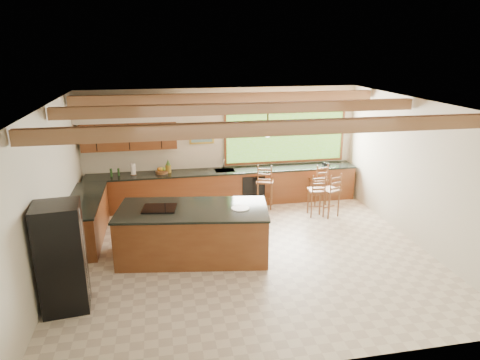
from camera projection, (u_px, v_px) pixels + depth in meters
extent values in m
plane|color=beige|center=(248.00, 253.00, 8.65)|extent=(7.20, 7.20, 0.00)
cube|color=beige|center=(223.00, 146.00, 11.24)|extent=(7.20, 0.04, 3.00)
cube|color=beige|center=(303.00, 265.00, 5.16)|extent=(7.20, 0.04, 3.00)
cube|color=beige|center=(49.00, 195.00, 7.55)|extent=(0.04, 6.50, 3.00)
cube|color=beige|center=(418.00, 173.00, 8.85)|extent=(0.04, 6.50, 3.00)
cube|color=tan|center=(248.00, 104.00, 7.75)|extent=(7.20, 6.50, 0.04)
cube|color=olive|center=(271.00, 128.00, 6.29)|extent=(7.10, 0.15, 0.22)
cube|color=olive|center=(243.00, 108.00, 8.26)|extent=(7.10, 0.15, 0.22)
cube|color=olive|center=(228.00, 98.00, 9.94)|extent=(7.10, 0.15, 0.22)
cube|color=brown|center=(129.00, 136.00, 10.52)|extent=(2.30, 0.35, 0.70)
cube|color=beige|center=(127.00, 112.00, 10.28)|extent=(2.60, 0.50, 0.48)
cylinder|color=#FFEABF|center=(98.00, 122.00, 10.22)|extent=(0.10, 0.10, 0.01)
cylinder|color=#FFEABF|center=(157.00, 120.00, 10.47)|extent=(0.10, 0.10, 0.01)
cube|color=#89C145|center=(285.00, 137.00, 11.47)|extent=(3.20, 0.04, 1.30)
cube|color=gold|center=(201.00, 134.00, 11.01)|extent=(0.64, 0.03, 0.54)
cube|color=#437966|center=(202.00, 134.00, 10.99)|extent=(0.54, 0.01, 0.44)
cube|color=brown|center=(225.00, 188.00, 11.25)|extent=(7.00, 0.65, 0.88)
cube|color=black|center=(225.00, 171.00, 11.11)|extent=(7.04, 0.69, 0.04)
cube|color=brown|center=(87.00, 220.00, 9.20)|extent=(0.65, 2.35, 0.88)
cube|color=black|center=(84.00, 200.00, 9.06)|extent=(0.69, 2.39, 0.04)
cube|color=black|center=(254.00, 191.00, 11.07)|extent=(0.60, 0.02, 0.78)
cube|color=silver|center=(225.00, 171.00, 11.10)|extent=(0.50, 0.38, 0.03)
cylinder|color=silver|center=(224.00, 163.00, 11.24)|extent=(0.03, 0.03, 0.30)
cylinder|color=silver|center=(224.00, 159.00, 11.11)|extent=(0.03, 0.20, 0.03)
cylinder|color=white|center=(133.00, 169.00, 10.68)|extent=(0.12, 0.12, 0.30)
cylinder|color=#1D4019|center=(111.00, 173.00, 10.54)|extent=(0.06, 0.06, 0.20)
cylinder|color=#1D4019|center=(119.00, 172.00, 10.62)|extent=(0.05, 0.05, 0.19)
cube|color=black|center=(326.00, 163.00, 11.59)|extent=(0.19, 0.16, 0.08)
cube|color=brown|center=(193.00, 233.00, 8.43)|extent=(3.02, 1.74, 0.97)
cube|color=black|center=(193.00, 209.00, 8.28)|extent=(3.07, 1.79, 0.04)
cube|color=black|center=(159.00, 208.00, 8.25)|extent=(0.71, 0.60, 0.02)
cylinder|color=white|center=(240.00, 208.00, 8.26)|extent=(0.35, 0.35, 0.02)
cube|color=black|center=(62.00, 258.00, 6.64)|extent=(0.75, 0.73, 1.76)
cube|color=silver|center=(85.00, 256.00, 6.70)|extent=(0.02, 0.05, 1.62)
cube|color=brown|center=(265.00, 181.00, 10.91)|extent=(0.54, 0.54, 0.04)
cylinder|color=brown|center=(260.00, 197.00, 10.83)|extent=(0.04, 0.04, 0.69)
cylinder|color=brown|center=(273.00, 196.00, 10.89)|extent=(0.04, 0.04, 0.69)
cylinder|color=brown|center=(257.00, 193.00, 11.14)|extent=(0.04, 0.04, 0.69)
cylinder|color=brown|center=(269.00, 192.00, 11.20)|extent=(0.04, 0.04, 0.69)
cube|color=brown|center=(330.00, 190.00, 10.38)|extent=(0.51, 0.51, 0.04)
cylinder|color=brown|center=(326.00, 206.00, 10.31)|extent=(0.04, 0.04, 0.65)
cylinder|color=brown|center=(338.00, 205.00, 10.36)|extent=(0.04, 0.04, 0.65)
cylinder|color=brown|center=(321.00, 201.00, 10.60)|extent=(0.04, 0.04, 0.65)
cylinder|color=brown|center=(333.00, 200.00, 10.66)|extent=(0.04, 0.04, 0.65)
cube|color=brown|center=(318.00, 179.00, 11.18)|extent=(0.46, 0.46, 0.04)
cylinder|color=brown|center=(314.00, 194.00, 11.10)|extent=(0.04, 0.04, 0.65)
cylinder|color=brown|center=(326.00, 193.00, 11.16)|extent=(0.04, 0.04, 0.65)
cylinder|color=brown|center=(310.00, 190.00, 11.40)|extent=(0.04, 0.04, 0.65)
cylinder|color=brown|center=(321.00, 190.00, 11.46)|extent=(0.04, 0.04, 0.65)
cube|color=brown|center=(317.00, 190.00, 10.41)|extent=(0.41, 0.41, 0.04)
cylinder|color=brown|center=(312.00, 206.00, 10.34)|extent=(0.04, 0.04, 0.63)
cylinder|color=brown|center=(324.00, 205.00, 10.40)|extent=(0.04, 0.04, 0.63)
cylinder|color=brown|center=(308.00, 201.00, 10.63)|extent=(0.04, 0.04, 0.63)
cylinder|color=brown|center=(319.00, 200.00, 10.68)|extent=(0.04, 0.04, 0.63)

